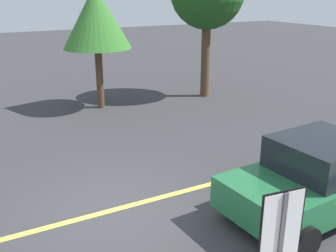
% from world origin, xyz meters
% --- Properties ---
extents(ground_plane, '(80.00, 80.00, 0.00)m').
position_xyz_m(ground_plane, '(0.00, 0.00, 0.00)').
color(ground_plane, '#38383A').
extents(lane_marking_centre, '(28.00, 0.16, 0.01)m').
position_xyz_m(lane_marking_centre, '(3.00, 0.00, 0.01)').
color(lane_marking_centre, '#E0D14C').
extents(car_green_near_curb, '(3.97, 2.29, 1.63)m').
position_xyz_m(car_green_near_curb, '(3.68, -2.04, 0.82)').
color(car_green_near_curb, '#236B3D').
rests_on(car_green_near_curb, ground_plane).
extents(tree_centre_verge, '(2.58, 2.58, 4.64)m').
position_xyz_m(tree_centre_verge, '(2.36, 7.55, 3.46)').
color(tree_centre_verge, '#513823').
rests_on(tree_centre_verge, ground_plane).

